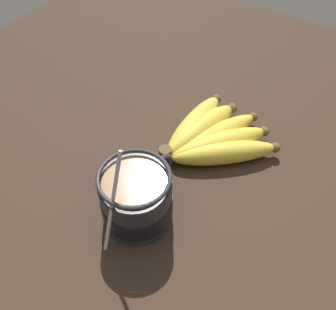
# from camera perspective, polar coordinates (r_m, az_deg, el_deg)

# --- Properties ---
(table) EXTENTS (1.15, 1.15, 0.03)m
(table) POSITION_cam_1_polar(r_m,az_deg,el_deg) (0.61, 0.46, -3.69)
(table) COLOR #332319
(table) RESTS_ON ground
(coffee_mug) EXTENTS (0.16, 0.10, 0.16)m
(coffee_mug) POSITION_cam_1_polar(r_m,az_deg,el_deg) (0.52, -4.76, -6.72)
(coffee_mug) COLOR #28282D
(coffee_mug) RESTS_ON table
(banana_bunch) EXTENTS (0.19, 0.17, 0.04)m
(banana_bunch) POSITION_cam_1_polar(r_m,az_deg,el_deg) (0.63, 6.49, 2.76)
(banana_bunch) COLOR brown
(banana_bunch) RESTS_ON table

